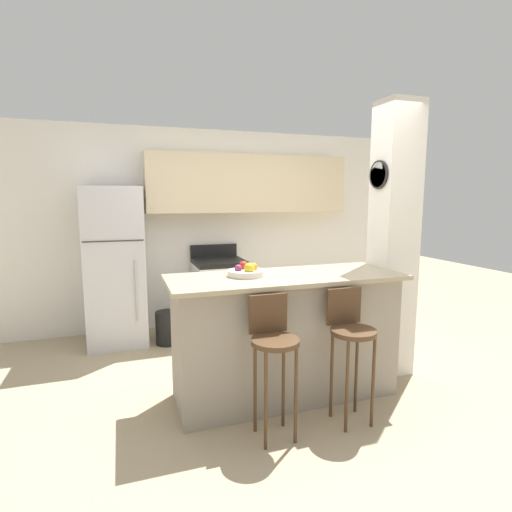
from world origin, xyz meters
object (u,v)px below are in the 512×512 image
object	(u,v)px
bar_stool_left	(273,345)
refrigerator	(115,266)
bar_stool_right	(351,335)
fruit_bowl	(246,271)
stove_range	(220,294)
trash_bin	(168,327)

from	to	relation	value
bar_stool_left	refrigerator	bearing A→B (deg)	114.16
refrigerator	bar_stool_left	bearing A→B (deg)	-65.84
bar_stool_right	fruit_bowl	distance (m)	0.95
bar_stool_left	bar_stool_right	bearing A→B (deg)	0.00
stove_range	bar_stool_left	xyz separation A→B (m)	(-0.19, -2.37, 0.21)
refrigerator	bar_stool_left	world-z (taller)	refrigerator
trash_bin	bar_stool_left	bearing A→B (deg)	-76.47
bar_stool_right	fruit_bowl	bearing A→B (deg)	137.88
refrigerator	bar_stool_right	bearing A→B (deg)	-54.46
refrigerator	bar_stool_right	xyz separation A→B (m)	(1.66, -2.33, -0.23)
stove_range	bar_stool_left	distance (m)	2.39
fruit_bowl	trash_bin	bearing A→B (deg)	107.82
bar_stool_right	trash_bin	bearing A→B (deg)	118.28
bar_stool_right	fruit_bowl	xyz separation A→B (m)	(-0.63, 0.57, 0.42)
refrigerator	bar_stool_left	distance (m)	2.56
refrigerator	bar_stool_right	world-z (taller)	refrigerator
refrigerator	fruit_bowl	distance (m)	2.04
bar_stool_left	fruit_bowl	distance (m)	0.71
bar_stool_left	bar_stool_right	xyz separation A→B (m)	(0.62, 0.00, 0.00)
stove_range	bar_stool_left	world-z (taller)	stove_range
trash_bin	bar_stool_right	bearing A→B (deg)	-61.72
fruit_bowl	refrigerator	bearing A→B (deg)	120.37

